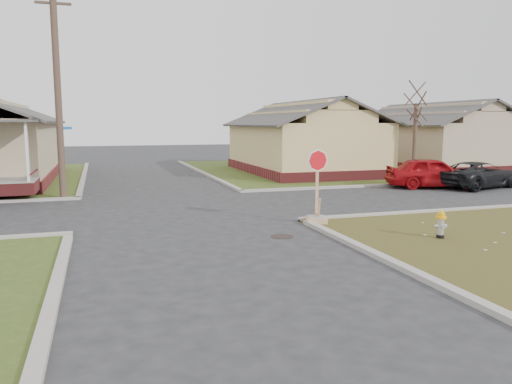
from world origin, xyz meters
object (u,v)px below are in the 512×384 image
object	(u,v)px
stop_sign	(317,207)
red_sedan	(432,173)
fire_hydrant	(441,223)
dark_pickup	(478,175)
utility_pole	(58,87)

from	to	relation	value
stop_sign	red_sedan	world-z (taller)	stop_sign
fire_hydrant	dark_pickup	bearing A→B (deg)	62.76
utility_pole	red_sedan	world-z (taller)	utility_pole
utility_pole	stop_sign	distance (m)	12.12
utility_pole	stop_sign	xyz separation A→B (m)	(8.08, -8.04, -4.10)
utility_pole	dark_pickup	distance (m)	20.05
dark_pickup	red_sedan	bearing A→B (deg)	58.31
stop_sign	dark_pickup	world-z (taller)	stop_sign
stop_sign	dark_pickup	size ratio (longest dim) A/B	0.50
red_sedan	fire_hydrant	bearing A→B (deg)	162.14
utility_pole	dark_pickup	world-z (taller)	utility_pole
red_sedan	dark_pickup	distance (m)	2.31
stop_sign	utility_pole	bearing A→B (deg)	152.72
fire_hydrant	stop_sign	world-z (taller)	stop_sign
utility_pole	dark_pickup	bearing A→B (deg)	-6.39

